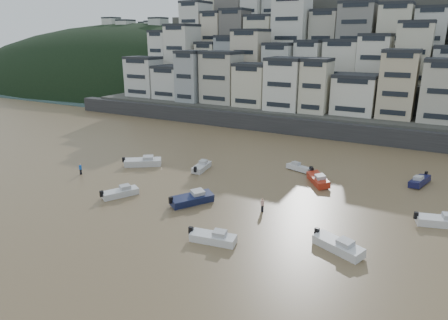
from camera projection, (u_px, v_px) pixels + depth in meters
The scene contains 17 objects.
ground at pixel (10, 301), 31.79m from camera, with size 400.00×400.00×0.00m, color olive.
sea_strip at pixel (138, 77), 203.60m from camera, with size 340.00×340.00×0.00m, color #4C656D.
harbor_wall at pixel (337, 130), 81.09m from camera, with size 140.00×3.00×3.50m, color #38383A.
hillside at pixel (393, 63), 108.91m from camera, with size 141.04×66.00×50.00m.
headland at pixel (149, 80), 188.34m from camera, with size 216.00×135.00×53.33m.
boat_a at pixel (213, 236), 40.56m from camera, with size 5.21×1.71×1.42m, color white, non-canonical shape.
boat_b at pixel (338, 244), 38.91m from camera, with size 5.68×1.86×1.55m, color silver, non-canonical shape.
boat_c at pixel (192, 198), 49.85m from camera, with size 6.03×1.97×1.64m, color #161E45, non-canonical shape.
boat_d at pixel (442, 219), 44.11m from camera, with size 5.64×1.85×1.54m, color silver, non-canonical shape.
boat_e at pixel (318, 178), 56.71m from camera, with size 5.87×1.92×1.60m, color #AD2715, non-canonical shape.
boat_f at pixel (202, 166), 62.50m from camera, with size 5.21×1.70×1.42m, color silver, non-canonical shape.
boat_h at pixel (299, 167), 62.18m from camera, with size 4.59×1.50×1.25m, color silver, non-canonical shape.
boat_i at pixel (420, 180), 56.35m from camera, with size 5.25×1.72×1.43m, color #141640, non-canonical shape.
boat_j at pixel (120, 191), 52.25m from camera, with size 5.14×1.68×1.40m, color silver, non-canonical shape.
boat_k at pixel (143, 161), 64.46m from camera, with size 6.39×2.09×1.74m, color silver, non-canonical shape.
person_blue at pixel (80, 169), 60.44m from camera, with size 0.44×0.44×1.74m, color blue, non-canonical shape.
person_pink at pixel (262, 205), 47.65m from camera, with size 0.44×0.44×1.74m, color #E3AAA0, non-canonical shape.
Camera 1 is at (27.94, -15.47, 20.21)m, focal length 32.00 mm.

